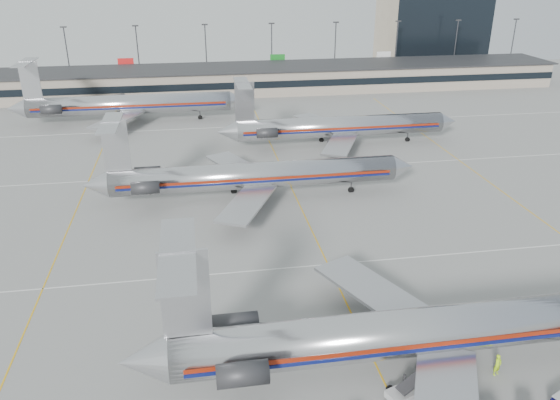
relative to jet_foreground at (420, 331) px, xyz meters
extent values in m
plane|color=gray|center=(-3.17, 7.35, -3.69)|extent=(260.00, 260.00, 0.00)
cube|color=silver|center=(-3.17, 17.35, -3.68)|extent=(160.00, 0.15, 0.02)
cube|color=gray|center=(-3.17, 105.35, -0.69)|extent=(160.00, 16.00, 6.00)
cube|color=black|center=(-3.17, 97.25, -0.49)|extent=(160.00, 0.20, 1.60)
cube|color=#2D2D30|center=(-3.17, 105.35, 2.41)|extent=(162.00, 17.00, 0.30)
cylinder|color=#38383D|center=(-48.17, 119.35, 3.81)|extent=(0.30, 0.30, 15.00)
cube|color=#2D2D30|center=(-48.17, 119.35, 11.41)|extent=(1.60, 0.40, 0.35)
cylinder|color=#38383D|center=(-30.17, 119.35, 3.81)|extent=(0.30, 0.30, 15.00)
cube|color=#2D2D30|center=(-30.17, 119.35, 11.41)|extent=(1.60, 0.40, 0.35)
cylinder|color=#38383D|center=(-12.17, 119.35, 3.81)|extent=(0.30, 0.30, 15.00)
cube|color=#2D2D30|center=(-12.17, 119.35, 11.41)|extent=(1.60, 0.40, 0.35)
cylinder|color=#38383D|center=(5.83, 119.35, 3.81)|extent=(0.30, 0.30, 15.00)
cube|color=#2D2D30|center=(5.83, 119.35, 11.41)|extent=(1.60, 0.40, 0.35)
cylinder|color=#38383D|center=(23.83, 119.35, 3.81)|extent=(0.30, 0.30, 15.00)
cube|color=#2D2D30|center=(23.83, 119.35, 11.41)|extent=(1.60, 0.40, 0.35)
cylinder|color=#38383D|center=(41.83, 119.35, 3.81)|extent=(0.30, 0.30, 15.00)
cube|color=#2D2D30|center=(41.83, 119.35, 11.41)|extent=(1.60, 0.40, 0.35)
cylinder|color=#38383D|center=(59.83, 119.35, 3.81)|extent=(0.30, 0.30, 15.00)
cube|color=#2D2D30|center=(59.83, 119.35, 11.41)|extent=(1.60, 0.40, 0.35)
cylinder|color=#38383D|center=(77.83, 119.35, 3.81)|extent=(0.30, 0.30, 15.00)
cube|color=#2D2D30|center=(77.83, 119.35, 11.41)|extent=(1.60, 0.40, 0.35)
cube|color=tan|center=(58.83, 135.35, 8.81)|extent=(30.00, 20.00, 25.00)
cylinder|color=#BBBBC0|center=(1.02, 0.00, -0.06)|extent=(41.56, 3.84, 3.84)
cone|color=#B5B5BA|center=(-21.63, 0.00, -0.06)|extent=(3.74, 3.84, 3.84)
cube|color=maroon|center=(1.02, -1.93, 0.10)|extent=(39.49, 0.05, 0.36)
cube|color=#0B1351|center=(1.02, -1.93, -0.32)|extent=(39.49, 0.05, 0.29)
cube|color=#B5B5BA|center=(-1.05, 7.28, -1.10)|extent=(9.66, 14.09, 0.33)
cube|color=#B5B5BA|center=(-18.20, 0.00, 5.40)|extent=(3.53, 0.26, 7.07)
cube|color=#B5B5BA|center=(-18.51, 0.00, 8.72)|extent=(2.49, 10.91, 0.19)
cylinder|color=#2D2D30|center=(-14.56, 2.96, 0.26)|extent=(3.74, 1.77, 1.77)
cylinder|color=#2D2D30|center=(-14.56, -2.96, 0.26)|extent=(3.74, 1.77, 1.77)
cylinder|color=#2D2D30|center=(-2.09, -2.49, -2.84)|extent=(0.21, 0.21, 1.71)
cylinder|color=#2D2D30|center=(-2.09, 2.50, -2.84)|extent=(0.21, 0.21, 1.71)
cylinder|color=#BBBBC0|center=(-8.75, 36.81, -0.24)|extent=(39.47, 3.65, 3.65)
cone|color=#BBBBC0|center=(12.56, 36.81, -0.24)|extent=(3.16, 3.65, 3.65)
cone|color=#B5B5BA|center=(-30.26, 36.81, -0.24)|extent=(3.55, 3.65, 3.65)
cube|color=maroon|center=(-8.75, 34.97, -0.09)|extent=(37.50, 0.05, 0.35)
cube|color=#0B1351|center=(-8.75, 34.97, -0.49)|extent=(37.50, 0.05, 0.28)
cube|color=#B5B5BA|center=(-10.72, 43.71, -1.23)|extent=(9.18, 13.38, 0.32)
cube|color=#B5B5BA|center=(-10.72, 29.90, -1.23)|extent=(9.18, 13.38, 0.32)
cube|color=#B5B5BA|center=(-27.01, 36.81, 4.94)|extent=(3.35, 0.25, 6.71)
cube|color=#B5B5BA|center=(-27.30, 36.81, 8.10)|extent=(2.37, 10.36, 0.18)
cylinder|color=#2D2D30|center=(-23.55, 39.62, 0.06)|extent=(3.55, 1.68, 1.68)
cylinder|color=#2D2D30|center=(-23.55, 33.99, 0.06)|extent=(3.55, 1.68, 1.68)
cylinder|color=#2D2D30|center=(5.06, 36.81, -2.88)|extent=(0.20, 0.20, 1.63)
cylinder|color=#2D2D30|center=(-11.71, 34.44, -2.88)|extent=(0.20, 0.20, 1.63)
cylinder|color=#2D2D30|center=(-11.71, 39.17, -2.88)|extent=(0.20, 0.20, 1.63)
cylinder|color=black|center=(5.06, 36.81, -3.35)|extent=(0.89, 0.30, 0.89)
cylinder|color=#BBBBC0|center=(9.31, 58.49, -0.24)|extent=(37.47, 3.65, 3.65)
cone|color=#BBBBC0|center=(29.62, 58.49, -0.24)|extent=(3.16, 3.65, 3.65)
cone|color=#B5B5BA|center=(-11.20, 58.49, -0.24)|extent=(3.55, 3.65, 3.65)
cube|color=maroon|center=(9.31, 56.66, -0.09)|extent=(35.60, 0.05, 0.35)
cube|color=#0B1351|center=(9.31, 56.66, -0.49)|extent=(35.60, 0.05, 0.28)
cube|color=#B5B5BA|center=(7.33, 65.40, -1.23)|extent=(9.17, 13.37, 0.32)
cube|color=#B5B5BA|center=(7.33, 51.59, -1.23)|extent=(9.17, 13.37, 0.32)
cube|color=#B5B5BA|center=(-7.95, 58.49, 4.93)|extent=(3.35, 0.25, 6.71)
cube|color=#B5B5BA|center=(-8.24, 58.49, 8.09)|extent=(2.37, 10.35, 0.18)
cylinder|color=#2D2D30|center=(-4.50, 61.30, 0.05)|extent=(3.55, 1.68, 1.68)
cylinder|color=#2D2D30|center=(-4.50, 55.68, 0.05)|extent=(3.55, 1.68, 1.68)
cylinder|color=#2D2D30|center=(22.13, 58.49, -2.88)|extent=(0.20, 0.20, 1.63)
cylinder|color=#2D2D30|center=(6.35, 56.13, -2.88)|extent=(0.20, 0.20, 1.63)
cylinder|color=#2D2D30|center=(6.35, 60.86, -2.88)|extent=(0.20, 0.20, 1.63)
cylinder|color=black|center=(22.13, 58.49, -3.35)|extent=(0.89, 0.30, 0.89)
cylinder|color=#BBBBC0|center=(-29.20, 80.19, 0.04)|extent=(40.52, 3.95, 3.95)
cone|color=#BBBBC0|center=(-7.23, 80.19, 0.04)|extent=(3.41, 3.95, 3.95)
cone|color=#B5B5BA|center=(-51.38, 80.19, 0.04)|extent=(3.84, 3.95, 3.95)
cube|color=maroon|center=(-29.20, 78.21, 0.20)|extent=(38.49, 0.05, 0.37)
cube|color=#0B1351|center=(-29.20, 78.21, -0.23)|extent=(38.49, 0.05, 0.30)
cube|color=#B5B5BA|center=(-31.33, 87.65, -1.03)|extent=(9.92, 14.46, 0.34)
cube|color=#B5B5BA|center=(-31.33, 72.73, -1.03)|extent=(9.92, 14.46, 0.34)
cube|color=#B5B5BA|center=(-47.86, 80.19, 5.64)|extent=(3.63, 0.27, 7.25)
cube|color=#B5B5BA|center=(-48.18, 80.19, 9.05)|extent=(2.56, 11.20, 0.19)
cylinder|color=#2D2D30|center=(-44.13, 83.23, 0.36)|extent=(3.84, 1.81, 1.81)
cylinder|color=#2D2D30|center=(-44.13, 77.15, 0.36)|extent=(3.84, 1.81, 1.81)
cylinder|color=#2D2D30|center=(-15.34, 80.19, -2.81)|extent=(0.21, 0.21, 1.76)
cylinder|color=#2D2D30|center=(-32.40, 77.63, -2.81)|extent=(0.21, 0.21, 1.76)
cylinder|color=#2D2D30|center=(-32.40, 82.75, -2.81)|extent=(0.21, 0.21, 1.76)
cylinder|color=black|center=(-15.34, 80.19, -3.32)|extent=(0.96, 0.32, 0.96)
cube|color=#A4A4A4|center=(-1.62, -2.90, -3.18)|extent=(4.39, 2.82, 0.57)
cube|color=#2D2D30|center=(-0.93, -2.90, -1.86)|extent=(4.29, 2.41, 1.48)
cylinder|color=black|center=(-0.12, -2.27, -3.41)|extent=(0.57, 0.18, 0.57)
cylinder|color=black|center=(-0.12, -3.53, -3.41)|extent=(0.57, 0.18, 0.57)
cylinder|color=black|center=(-3.11, -2.27, -3.41)|extent=(0.57, 0.18, 0.57)
cylinder|color=black|center=(-3.11, -3.53, -3.41)|extent=(0.57, 0.18, 0.57)
imported|color=#ACE615|center=(6.09, -1.83, -2.73)|extent=(0.82, 0.69, 1.92)
camera|label=1|loc=(-16.84, -33.33, 27.13)|focal=35.00mm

